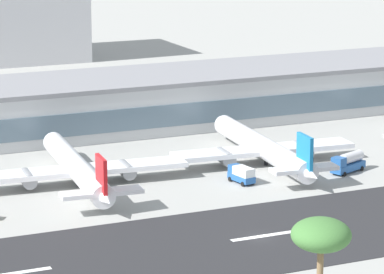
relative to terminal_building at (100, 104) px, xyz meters
The scene contains 10 objects.
ground_plane 84.04m from the terminal_building, 91.43° to the right, with size 1400.00×1400.00×0.00m, color #9E9E99.
runway_strip 83.77m from the terminal_building, 91.44° to the right, with size 800.00×32.31×0.08m, color #262628.
runway_centreline_dash_3 94.05m from the terminal_building, 117.14° to the right, with size 12.00×1.20×0.01m, color white.
runway_centreline_dash_4 83.75m from the terminal_building, 90.70° to the right, with size 12.00×1.20×0.01m, color white.
terminal_building is the anchor object (origin of this frame).
airliner_red_tail_gate_1 47.80m from the terminal_building, 114.13° to the right, with size 42.78×48.32×10.09m.
airliner_blue_tail_gate_2 48.52m from the terminal_building, 65.50° to the right, with size 38.63×49.36×10.30m.
service_fuel_truck_0 64.61m from the terminal_building, 59.90° to the right, with size 8.85×5.64×3.95m.
service_box_truck_1 55.01m from the terminal_building, 79.92° to the right, with size 3.47×6.31×3.25m.
palm_tree_2 127.12m from the terminal_building, 97.35° to the right, with size 7.14×7.14×17.52m.
Camera 1 is at (-74.89, -141.21, 55.00)m, focal length 97.42 mm.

